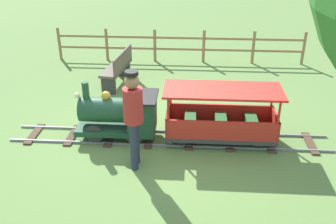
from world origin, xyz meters
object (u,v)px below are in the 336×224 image
object	(u,v)px
passenger_car	(221,120)
conductor_person	(133,113)
locomotive	(121,114)
park_bench	(118,68)

from	to	relation	value
passenger_car	conductor_person	world-z (taller)	conductor_person
conductor_person	locomotive	bearing A→B (deg)	23.33
conductor_person	park_bench	size ratio (longest dim) A/B	1.21
locomotive	passenger_car	distance (m)	1.76
passenger_car	conductor_person	xyz separation A→B (m)	(-0.85, 1.39, 0.53)
locomotive	park_bench	xyz separation A→B (m)	(2.47, 0.51, -0.07)
passenger_car	conductor_person	size ratio (longest dim) A/B	1.23
park_bench	conductor_person	bearing A→B (deg)	-165.18
conductor_person	park_bench	xyz separation A→B (m)	(3.33, 0.88, -0.54)
locomotive	passenger_car	bearing A→B (deg)	-90.00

